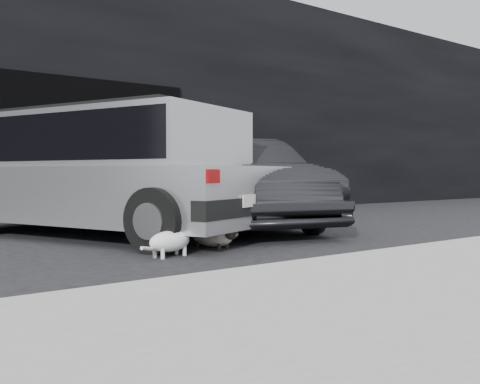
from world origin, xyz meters
TOP-DOWN VIEW (x-y plane):
  - ground at (0.00, 0.00)m, footprint 80.00×80.00m
  - building_facade at (1.00, 6.00)m, footprint 34.00×4.00m
  - garage_opening at (1.00, 3.99)m, footprint 4.00×0.10m
  - curb at (1.00, -2.60)m, footprint 18.00×0.25m
  - silver_hatchback at (0.30, 1.00)m, footprint 3.64×4.94m
  - second_car at (2.20, 0.84)m, footprint 2.46×4.40m
  - cat_siamese at (0.72, -0.79)m, footprint 0.40×0.77m
  - cat_white at (0.03, -1.03)m, footprint 0.71×0.34m

SIDE VIEW (x-z plane):
  - ground at x=0.00m, z-range 0.00..0.00m
  - curb at x=1.00m, z-range 0.00..0.12m
  - cat_siamese at x=0.72m, z-range -0.01..0.26m
  - cat_white at x=0.03m, z-range 0.00..0.33m
  - second_car at x=2.20m, z-range 0.00..1.37m
  - silver_hatchback at x=0.30m, z-range 0.08..1.74m
  - garage_opening at x=1.00m, z-range 0.00..2.60m
  - building_facade at x=1.00m, z-range 0.00..5.00m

